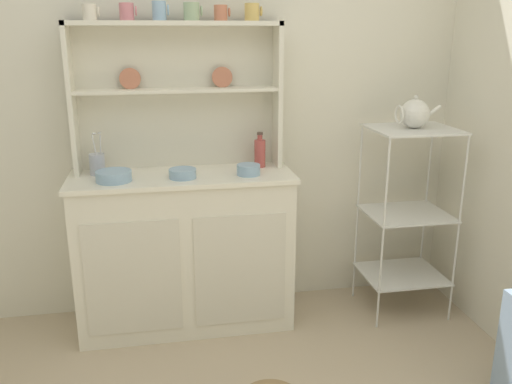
{
  "coord_description": "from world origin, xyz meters",
  "views": [
    {
      "loc": [
        -0.13,
        -1.4,
        1.59
      ],
      "look_at": [
        0.34,
        1.12,
        0.83
      ],
      "focal_mm": 37.87,
      "sensor_mm": 36.0,
      "label": 1
    }
  ],
  "objects_px": {
    "hutch_shelf_unit": "(177,85)",
    "cup_cream_0": "(90,12)",
    "porcelain_teapot": "(415,114)",
    "jam_bottle": "(260,152)",
    "utensil_jar": "(97,164)",
    "hutch_cabinet": "(185,249)",
    "bowl_mixing_large": "(114,176)",
    "bakers_rack": "(407,205)"
  },
  "relations": [
    {
      "from": "cup_cream_0",
      "to": "jam_bottle",
      "type": "distance_m",
      "value": 1.12
    },
    {
      "from": "jam_bottle",
      "to": "bowl_mixing_large",
      "type": "bearing_deg",
      "value": -168.39
    },
    {
      "from": "jam_bottle",
      "to": "utensil_jar",
      "type": "distance_m",
      "value": 0.87
    },
    {
      "from": "bakers_rack",
      "to": "hutch_cabinet",
      "type": "bearing_deg",
      "value": 176.86
    },
    {
      "from": "hutch_cabinet",
      "to": "jam_bottle",
      "type": "relative_size",
      "value": 6.07
    },
    {
      "from": "bakers_rack",
      "to": "utensil_jar",
      "type": "bearing_deg",
      "value": 175.04
    },
    {
      "from": "porcelain_teapot",
      "to": "jam_bottle",
      "type": "bearing_deg",
      "value": 169.28
    },
    {
      "from": "hutch_cabinet",
      "to": "jam_bottle",
      "type": "xyz_separation_m",
      "value": [
        0.43,
        0.09,
        0.5
      ]
    },
    {
      "from": "bakers_rack",
      "to": "utensil_jar",
      "type": "xyz_separation_m",
      "value": [
        -1.69,
        0.15,
        0.28
      ]
    },
    {
      "from": "bowl_mixing_large",
      "to": "porcelain_teapot",
      "type": "bearing_deg",
      "value": 0.16
    },
    {
      "from": "cup_cream_0",
      "to": "porcelain_teapot",
      "type": "bearing_deg",
      "value": -6.55
    },
    {
      "from": "jam_bottle",
      "to": "porcelain_teapot",
      "type": "height_order",
      "value": "porcelain_teapot"
    },
    {
      "from": "hutch_shelf_unit",
      "to": "cup_cream_0",
      "type": "height_order",
      "value": "cup_cream_0"
    },
    {
      "from": "bakers_rack",
      "to": "porcelain_teapot",
      "type": "distance_m",
      "value": 0.52
    },
    {
      "from": "hutch_shelf_unit",
      "to": "jam_bottle",
      "type": "height_order",
      "value": "hutch_shelf_unit"
    },
    {
      "from": "cup_cream_0",
      "to": "utensil_jar",
      "type": "relative_size",
      "value": 0.37
    },
    {
      "from": "hutch_shelf_unit",
      "to": "cup_cream_0",
      "type": "bearing_deg",
      "value": -173.95
    },
    {
      "from": "jam_bottle",
      "to": "utensil_jar",
      "type": "height_order",
      "value": "utensil_jar"
    },
    {
      "from": "hutch_shelf_unit",
      "to": "utensil_jar",
      "type": "xyz_separation_m",
      "value": [
        -0.43,
        -0.09,
        -0.39
      ]
    },
    {
      "from": "hutch_cabinet",
      "to": "hutch_shelf_unit",
      "type": "relative_size",
      "value": 1.07
    },
    {
      "from": "hutch_cabinet",
      "to": "utensil_jar",
      "type": "xyz_separation_m",
      "value": [
        -0.43,
        0.08,
        0.48
      ]
    },
    {
      "from": "cup_cream_0",
      "to": "porcelain_teapot",
      "type": "height_order",
      "value": "cup_cream_0"
    },
    {
      "from": "bowl_mixing_large",
      "to": "hutch_cabinet",
      "type": "bearing_deg",
      "value": 12.07
    },
    {
      "from": "utensil_jar",
      "to": "hutch_shelf_unit",
      "type": "bearing_deg",
      "value": 11.5
    },
    {
      "from": "bowl_mixing_large",
      "to": "porcelain_teapot",
      "type": "relative_size",
      "value": 0.72
    },
    {
      "from": "cup_cream_0",
      "to": "porcelain_teapot",
      "type": "relative_size",
      "value": 0.34
    },
    {
      "from": "jam_bottle",
      "to": "porcelain_teapot",
      "type": "xyz_separation_m",
      "value": [
        0.82,
        -0.16,
        0.21
      ]
    },
    {
      "from": "porcelain_teapot",
      "to": "utensil_jar",
      "type": "bearing_deg",
      "value": 175.04
    },
    {
      "from": "hutch_cabinet",
      "to": "porcelain_teapot",
      "type": "bearing_deg",
      "value": -3.14
    },
    {
      "from": "hutch_cabinet",
      "to": "cup_cream_0",
      "type": "xyz_separation_m",
      "value": [
        -0.41,
        0.12,
        1.23
      ]
    },
    {
      "from": "cup_cream_0",
      "to": "bowl_mixing_large",
      "type": "height_order",
      "value": "cup_cream_0"
    },
    {
      "from": "bowl_mixing_large",
      "to": "porcelain_teapot",
      "type": "xyz_separation_m",
      "value": [
        1.6,
        0.0,
        0.27
      ]
    },
    {
      "from": "jam_bottle",
      "to": "utensil_jar",
      "type": "relative_size",
      "value": 0.85
    },
    {
      "from": "hutch_cabinet",
      "to": "jam_bottle",
      "type": "distance_m",
      "value": 0.67
    },
    {
      "from": "hutch_cabinet",
      "to": "porcelain_teapot",
      "type": "relative_size",
      "value": 4.73
    },
    {
      "from": "jam_bottle",
      "to": "porcelain_teapot",
      "type": "relative_size",
      "value": 0.78
    },
    {
      "from": "cup_cream_0",
      "to": "bowl_mixing_large",
      "type": "xyz_separation_m",
      "value": [
        0.07,
        -0.2,
        -0.78
      ]
    },
    {
      "from": "hutch_shelf_unit",
      "to": "utensil_jar",
      "type": "distance_m",
      "value": 0.59
    },
    {
      "from": "hutch_cabinet",
      "to": "cup_cream_0",
      "type": "distance_m",
      "value": 1.31
    },
    {
      "from": "hutch_cabinet",
      "to": "bakers_rack",
      "type": "xyz_separation_m",
      "value": [
        1.25,
        -0.07,
        0.2
      ]
    },
    {
      "from": "hutch_cabinet",
      "to": "bakers_rack",
      "type": "bearing_deg",
      "value": -3.14
    },
    {
      "from": "utensil_jar",
      "to": "jam_bottle",
      "type": "bearing_deg",
      "value": 0.57
    }
  ]
}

